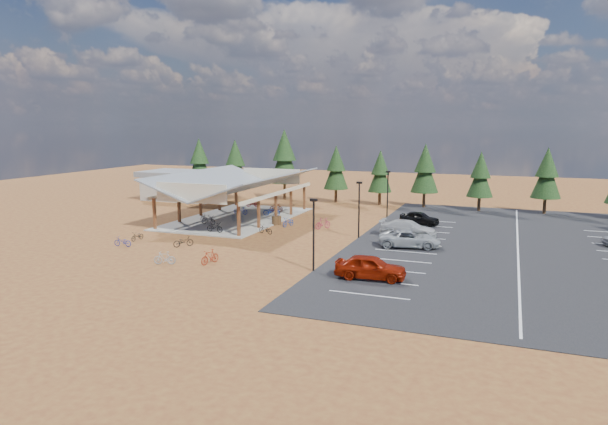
{
  "coord_description": "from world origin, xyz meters",
  "views": [
    {
      "loc": [
        17.57,
        -44.72,
        10.23
      ],
      "look_at": [
        -0.44,
        2.35,
        1.97
      ],
      "focal_mm": 32.0,
      "sensor_mm": 36.0,
      "label": 1
    }
  ],
  "objects_px": {
    "bike_7": "(276,207)",
    "car_4": "(419,218)",
    "trash_bin_0": "(278,220)",
    "trash_bin_1": "(275,221)",
    "bike_16": "(266,229)",
    "bike_11": "(210,257)",
    "bike_3": "(253,202)",
    "bike_14": "(288,222)",
    "lamp_post_1": "(359,206)",
    "car_2": "(409,239)",
    "bike_8": "(137,236)",
    "bike_10": "(123,242)",
    "bike_6": "(272,211)",
    "bike_13": "(165,258)",
    "lamp_post_0": "(314,230)",
    "bike_15": "(323,223)",
    "lamp_post_2": "(388,190)",
    "car_0": "(370,267)",
    "bike_0": "(208,220)",
    "bike_12": "(183,241)",
    "bike_2": "(240,210)",
    "bike_1": "(207,218)",
    "bike_4": "(215,227)",
    "bike_5": "(238,217)",
    "car_3": "(408,228)",
    "bike_pavilion": "(237,184)",
    "outbuilding": "(184,185)"
  },
  "relations": [
    {
      "from": "bike_0",
      "to": "outbuilding",
      "type": "bearing_deg",
      "value": 50.09
    },
    {
      "from": "lamp_post_2",
      "to": "bike_3",
      "type": "bearing_deg",
      "value": 177.31
    },
    {
      "from": "bike_2",
      "to": "car_4",
      "type": "bearing_deg",
      "value": -84.36
    },
    {
      "from": "bike_2",
      "to": "bike_8",
      "type": "distance_m",
      "value": 15.51
    },
    {
      "from": "bike_8",
      "to": "bike_7",
      "type": "bearing_deg",
      "value": 77.29
    },
    {
      "from": "bike_2",
      "to": "bike_pavilion",
      "type": "bearing_deg",
      "value": -158.03
    },
    {
      "from": "bike_6",
      "to": "bike_12",
      "type": "height_order",
      "value": "bike_6"
    },
    {
      "from": "bike_4",
      "to": "car_3",
      "type": "xyz_separation_m",
      "value": [
        17.39,
        4.89,
        0.21
      ]
    },
    {
      "from": "bike_3",
      "to": "bike_14",
      "type": "relative_size",
      "value": 0.98
    },
    {
      "from": "bike_6",
      "to": "bike_7",
      "type": "xyz_separation_m",
      "value": [
        -0.72,
        2.9,
        -0.01
      ]
    },
    {
      "from": "lamp_post_2",
      "to": "car_0",
      "type": "height_order",
      "value": "lamp_post_2"
    },
    {
      "from": "bike_13",
      "to": "car_3",
      "type": "xyz_separation_m",
      "value": [
        14.97,
        16.3,
        0.3
      ]
    },
    {
      "from": "bike_6",
      "to": "trash_bin_1",
      "type": "bearing_deg",
      "value": -164.68
    },
    {
      "from": "bike_10",
      "to": "lamp_post_1",
      "type": "bearing_deg",
      "value": 115.6
    },
    {
      "from": "lamp_post_0",
      "to": "bike_14",
      "type": "height_order",
      "value": "lamp_post_0"
    },
    {
      "from": "bike_6",
      "to": "bike_13",
      "type": "relative_size",
      "value": 1.17
    },
    {
      "from": "bike_11",
      "to": "bike_10",
      "type": "bearing_deg",
      "value": -179.94
    },
    {
      "from": "lamp_post_0",
      "to": "bike_14",
      "type": "distance_m",
      "value": 17.07
    },
    {
      "from": "trash_bin_0",
      "to": "trash_bin_1",
      "type": "relative_size",
      "value": 1.0
    },
    {
      "from": "lamp_post_0",
      "to": "bike_6",
      "type": "height_order",
      "value": "lamp_post_0"
    },
    {
      "from": "bike_4",
      "to": "bike_15",
      "type": "xyz_separation_m",
      "value": [
        8.85,
        5.71,
        -0.03
      ]
    },
    {
      "from": "bike_1",
      "to": "bike_3",
      "type": "height_order",
      "value": "bike_3"
    },
    {
      "from": "bike_pavilion",
      "to": "car_0",
      "type": "xyz_separation_m",
      "value": [
        19.23,
        -17.56,
        -2.98
      ]
    },
    {
      "from": "bike_13",
      "to": "car_0",
      "type": "relative_size",
      "value": 0.34
    },
    {
      "from": "bike_5",
      "to": "bike_7",
      "type": "bearing_deg",
      "value": 4.69
    },
    {
      "from": "lamp_post_2",
      "to": "bike_0",
      "type": "bearing_deg",
      "value": -143.95
    },
    {
      "from": "lamp_post_0",
      "to": "bike_15",
      "type": "relative_size",
      "value": 2.8
    },
    {
      "from": "bike_2",
      "to": "bike_11",
      "type": "relative_size",
      "value": 0.99
    },
    {
      "from": "bike_5",
      "to": "car_3",
      "type": "height_order",
      "value": "car_3"
    },
    {
      "from": "bike_7",
      "to": "car_4",
      "type": "xyz_separation_m",
      "value": [
        16.98,
        -2.17,
        0.13
      ]
    },
    {
      "from": "lamp_post_0",
      "to": "car_2",
      "type": "relative_size",
      "value": 1.0
    },
    {
      "from": "lamp_post_2",
      "to": "bike_6",
      "type": "height_order",
      "value": "lamp_post_2"
    },
    {
      "from": "bike_15",
      "to": "bike_16",
      "type": "relative_size",
      "value": 1.12
    },
    {
      "from": "lamp_post_1",
      "to": "bike_5",
      "type": "distance_m",
      "value": 14.41
    },
    {
      "from": "bike_16",
      "to": "bike_10",
      "type": "bearing_deg",
      "value": -26.15
    },
    {
      "from": "lamp_post_1",
      "to": "bike_5",
      "type": "bearing_deg",
      "value": 167.77
    },
    {
      "from": "lamp_post_1",
      "to": "car_4",
      "type": "distance_m",
      "value": 9.64
    },
    {
      "from": "outbuilding",
      "to": "bike_8",
      "type": "xyz_separation_m",
      "value": [
        10.93,
        -24.05,
        -1.63
      ]
    },
    {
      "from": "bike_16",
      "to": "bike_11",
      "type": "bearing_deg",
      "value": 22.69
    },
    {
      "from": "car_0",
      "to": "lamp_post_0",
      "type": "bearing_deg",
      "value": 78.14
    },
    {
      "from": "bike_0",
      "to": "bike_4",
      "type": "bearing_deg",
      "value": -131.06
    },
    {
      "from": "bike_1",
      "to": "bike_5",
      "type": "bearing_deg",
      "value": -52.96
    },
    {
      "from": "bike_1",
      "to": "bike_11",
      "type": "bearing_deg",
      "value": -144.11
    },
    {
      "from": "bike_pavilion",
      "to": "trash_bin_0",
      "type": "bearing_deg",
      "value": -15.95
    },
    {
      "from": "lamp_post_2",
      "to": "bike_1",
      "type": "xyz_separation_m",
      "value": [
        -16.6,
        -10.75,
        -2.39
      ]
    },
    {
      "from": "bike_4",
      "to": "bike_12",
      "type": "distance_m",
      "value": 5.94
    },
    {
      "from": "trash_bin_1",
      "to": "bike_12",
      "type": "height_order",
      "value": "same"
    },
    {
      "from": "bike_10",
      "to": "car_0",
      "type": "xyz_separation_m",
      "value": [
        21.95,
        -2.08,
        0.43
      ]
    },
    {
      "from": "bike_0",
      "to": "bike_12",
      "type": "relative_size",
      "value": 1.03
    },
    {
      "from": "lamp_post_1",
      "to": "car_2",
      "type": "height_order",
      "value": "lamp_post_1"
    }
  ]
}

